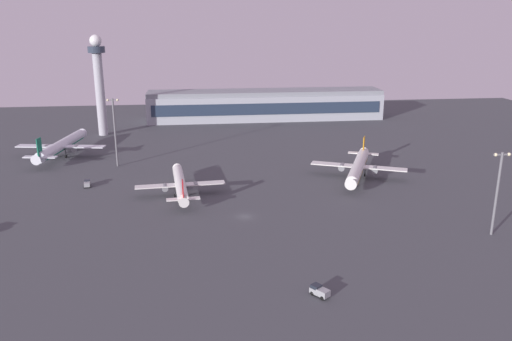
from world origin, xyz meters
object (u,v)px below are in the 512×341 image
object	(u,v)px
airplane_far_stand	(358,166)
cargo_loader	(87,183)
airplane_mid_apron	(180,184)
apron_light_east	(498,188)
maintenance_van	(320,291)
control_tower	(99,79)
airplane_taxiway_distant	(61,146)
apron_light_central	(115,128)

from	to	relation	value
airplane_far_stand	cargo_loader	distance (m)	95.04
airplane_mid_apron	apron_light_east	bearing A→B (deg)	-31.65
airplane_far_stand	apron_light_east	size ratio (longest dim) A/B	1.84
maintenance_van	cargo_loader	distance (m)	100.97
airplane_far_stand	apron_light_east	xyz separation A→B (m)	(19.81, -53.33, 8.85)
control_tower	cargo_loader	xyz separation A→B (m)	(7.85, -82.75, -26.17)
control_tower	airplane_taxiway_distant	bearing A→B (deg)	-104.46
control_tower	cargo_loader	size ratio (longest dim) A/B	10.99
airplane_taxiway_distant	maintenance_van	xyz separation A→B (m)	(80.00, -122.48, -3.41)
airplane_mid_apron	maintenance_van	bearing A→B (deg)	-70.80
airplane_far_stand	apron_light_central	xyz separation A→B (m)	(-88.21, 25.85, 10.79)
airplane_taxiway_distant	cargo_loader	xyz separation A→B (m)	(18.20, -42.62, -3.41)
airplane_taxiway_distant	cargo_loader	distance (m)	46.47
cargo_loader	apron_light_east	bearing A→B (deg)	-33.07
apron_light_central	maintenance_van	bearing A→B (deg)	-62.27
apron_light_east	airplane_mid_apron	bearing A→B (deg)	152.96
control_tower	cargo_loader	distance (m)	87.15
control_tower	apron_light_central	distance (m)	60.99
maintenance_van	apron_light_central	bearing A→B (deg)	80.80
airplane_taxiway_distant	cargo_loader	size ratio (longest dim) A/B	10.81
airplane_far_stand	airplane_taxiway_distant	xyz separation A→B (m)	(-113.19, 43.64, 0.33)
airplane_far_stand	maintenance_van	distance (m)	85.59
airplane_far_stand	maintenance_van	xyz separation A→B (m)	(-33.19, -78.83, -3.08)
airplane_far_stand	airplane_taxiway_distant	distance (m)	121.31
cargo_loader	airplane_mid_apron	bearing A→B (deg)	-28.42
apron_light_east	apron_light_central	xyz separation A→B (m)	(-108.02, 79.18, 1.94)
airplane_mid_apron	apron_light_east	world-z (taller)	apron_light_east
cargo_loader	apron_light_central	bearing A→B (deg)	67.00
control_tower	maintenance_van	xyz separation A→B (m)	(69.65, -162.60, -26.17)
control_tower	airplane_far_stand	bearing A→B (deg)	-39.17
airplane_mid_apron	control_tower	bearing A→B (deg)	108.12
airplane_taxiway_distant	airplane_far_stand	bearing A→B (deg)	-11.58
apron_light_east	apron_light_central	size ratio (longest dim) A/B	0.86
airplane_taxiway_distant	maintenance_van	distance (m)	146.33
cargo_loader	airplane_far_stand	bearing A→B (deg)	-8.35
cargo_loader	apron_light_east	distance (m)	127.57
airplane_far_stand	airplane_taxiway_distant	bearing A→B (deg)	2.75
airplane_far_stand	cargo_loader	bearing A→B (deg)	23.22
apron_light_east	apron_light_central	distance (m)	133.95
control_tower	maintenance_van	world-z (taller)	control_tower
control_tower	airplane_far_stand	size ratio (longest dim) A/B	1.15
control_tower	apron_light_east	bearing A→B (deg)	-48.19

